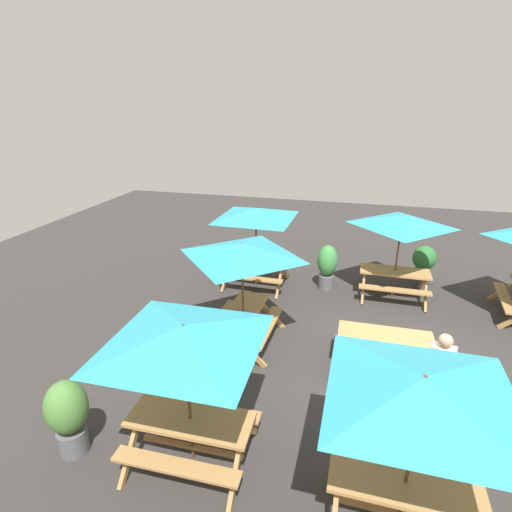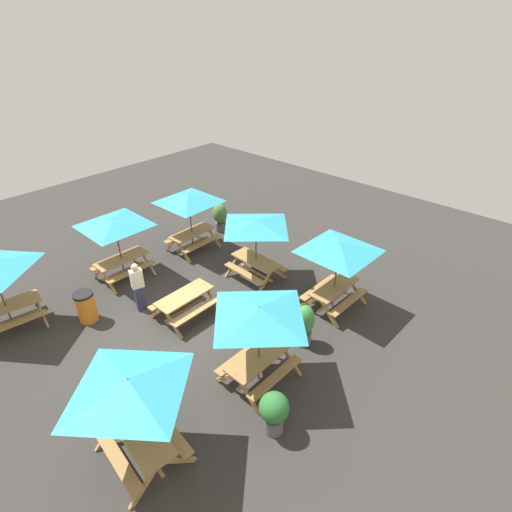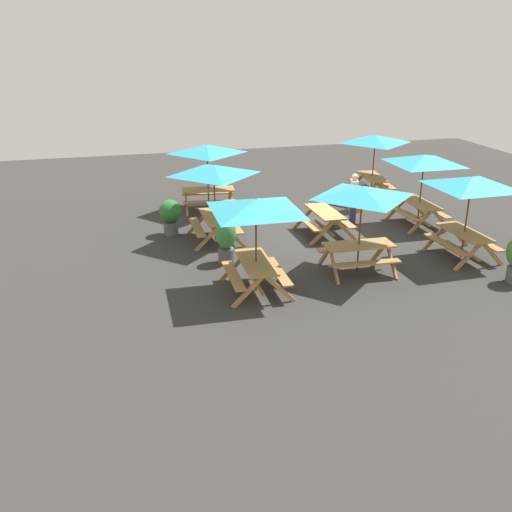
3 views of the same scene
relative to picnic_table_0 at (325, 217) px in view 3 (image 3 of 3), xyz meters
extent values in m
plane|color=#33302D|center=(-0.19, -0.03, -0.56)|extent=(27.90, 27.90, 0.00)
cube|color=#A87A44|center=(0.00, 0.00, 0.18)|extent=(1.80, 0.71, 0.05)
cube|color=#A87A44|center=(0.00, -0.55, -0.11)|extent=(1.80, 0.27, 0.04)
cube|color=#A87A44|center=(0.00, 0.55, -0.11)|extent=(1.80, 0.27, 0.04)
cube|color=#A87A44|center=(-0.78, -0.37, -0.19)|extent=(0.06, 0.80, 0.81)
cube|color=#A87A44|center=(-0.78, 0.36, -0.19)|extent=(0.06, 0.80, 0.81)
cube|color=#A87A44|center=(0.78, -0.36, -0.19)|extent=(0.06, 0.80, 0.81)
cube|color=#A87A44|center=(0.78, 0.37, -0.19)|extent=(0.06, 0.80, 0.81)
cube|color=#A87A44|center=(0.00, 0.00, -0.34)|extent=(1.56, 0.08, 0.06)
cube|color=#A87A44|center=(2.95, -0.23, 0.18)|extent=(0.77, 1.83, 0.05)
cube|color=#A87A44|center=(3.50, -0.25, -0.11)|extent=(0.33, 1.81, 0.04)
cube|color=#A87A44|center=(2.40, -0.21, -0.11)|extent=(0.33, 1.81, 0.04)
cube|color=#A87A44|center=(3.29, -1.02, -0.19)|extent=(0.80, 0.09, 0.81)
cube|color=#A87A44|center=(2.56, -0.99, -0.19)|extent=(0.80, 0.09, 0.81)
cube|color=#A87A44|center=(3.35, 0.54, -0.19)|extent=(0.80, 0.09, 0.81)
cube|color=#A87A44|center=(2.62, 0.56, -0.19)|extent=(0.80, 0.09, 0.81)
cube|color=#A87A44|center=(2.95, -0.23, -0.34)|extent=(0.13, 1.56, 0.06)
cylinder|color=brown|center=(2.95, -0.23, 0.59)|extent=(0.04, 0.04, 2.30)
pyramid|color=teal|center=(2.95, -0.23, 1.60)|extent=(2.08, 2.08, 0.28)
cube|color=#A87A44|center=(3.42, -3.09, 0.18)|extent=(1.82, 0.75, 0.05)
cube|color=#A87A44|center=(3.40, -3.64, -0.11)|extent=(1.81, 0.31, 0.04)
cube|color=#A87A44|center=(3.43, -2.54, -0.11)|extent=(1.81, 0.31, 0.04)
cube|color=#A87A44|center=(2.63, -3.44, -0.19)|extent=(0.08, 0.80, 0.81)
cube|color=#A87A44|center=(2.65, -2.71, -0.19)|extent=(0.08, 0.80, 0.81)
cube|color=#A87A44|center=(4.19, -3.48, -0.19)|extent=(0.08, 0.80, 0.81)
cube|color=#A87A44|center=(4.20, -2.75, -0.19)|extent=(0.08, 0.80, 0.81)
cube|color=#A87A44|center=(3.42, -3.09, -0.34)|extent=(1.56, 0.11, 0.06)
cylinder|color=brown|center=(3.42, -3.09, 0.59)|extent=(0.04, 0.04, 2.30)
pyramid|color=teal|center=(3.42, -3.09, 1.60)|extent=(2.83, 2.83, 0.28)
cube|color=#A87A44|center=(2.79, 2.99, 0.18)|extent=(1.81, 0.73, 0.05)
cube|color=#A87A44|center=(2.80, 2.44, -0.11)|extent=(1.80, 0.29, 0.04)
cube|color=#A87A44|center=(2.78, 3.54, -0.11)|extent=(1.80, 0.29, 0.04)
cube|color=#A87A44|center=(2.01, 2.61, -0.19)|extent=(0.07, 0.80, 0.81)
cube|color=#A87A44|center=(2.00, 3.34, -0.19)|extent=(0.07, 0.80, 0.81)
cube|color=#A87A44|center=(3.57, 2.63, -0.19)|extent=(0.07, 0.80, 0.81)
cube|color=#A87A44|center=(3.56, 3.36, -0.19)|extent=(0.07, 0.80, 0.81)
cube|color=#A87A44|center=(2.79, 2.99, -0.34)|extent=(1.56, 0.10, 0.06)
cylinder|color=brown|center=(2.79, 2.99, 0.59)|extent=(0.04, 0.04, 2.30)
pyramid|color=teal|center=(2.79, 2.99, 1.60)|extent=(2.83, 2.83, 0.28)
cube|color=#A87A44|center=(-3.80, 3.40, 0.18)|extent=(1.88, 0.96, 0.05)
cube|color=#A87A44|center=(-3.88, 2.86, -0.11)|extent=(1.82, 0.53, 0.04)
cube|color=#A87A44|center=(-3.72, 3.95, -0.11)|extent=(1.82, 0.53, 0.04)
cube|color=#A87A44|center=(-4.63, 3.16, -0.19)|extent=(0.18, 0.80, 0.81)
cube|color=#A87A44|center=(-4.52, 3.88, -0.19)|extent=(0.18, 0.80, 0.81)
cube|color=#A87A44|center=(-3.08, 2.93, -0.19)|extent=(0.18, 0.80, 0.81)
cube|color=#A87A44|center=(-2.97, 3.65, -0.19)|extent=(0.18, 0.80, 0.81)
cube|color=#A87A44|center=(-3.80, 3.40, -0.34)|extent=(1.55, 0.30, 0.06)
cylinder|color=brown|center=(-3.80, 3.40, 0.59)|extent=(0.04, 0.04, 2.30)
pyramid|color=teal|center=(-3.80, 3.40, 1.60)|extent=(2.28, 2.28, 0.28)
cube|color=#A87A44|center=(-0.37, -3.34, 0.18)|extent=(1.81, 0.72, 0.05)
cube|color=#A87A44|center=(-0.37, -3.89, -0.11)|extent=(1.80, 0.28, 0.04)
cube|color=#A87A44|center=(-0.36, -2.79, -0.11)|extent=(1.80, 0.28, 0.04)
cube|color=#A87A44|center=(-1.15, -3.70, -0.19)|extent=(0.07, 0.80, 0.81)
cube|color=#A87A44|center=(-1.15, -2.97, -0.19)|extent=(0.07, 0.80, 0.81)
cube|color=#A87A44|center=(0.41, -3.71, -0.19)|extent=(0.07, 0.80, 0.81)
cube|color=#A87A44|center=(0.41, -2.98, -0.19)|extent=(0.07, 0.80, 0.81)
cube|color=#A87A44|center=(-0.37, -3.34, -0.34)|extent=(1.56, 0.08, 0.06)
cylinder|color=brown|center=(-0.37, -3.34, 0.59)|extent=(0.04, 0.04, 2.30)
pyramid|color=teal|center=(-0.37, -3.34, 1.60)|extent=(2.02, 2.02, 0.28)
cube|color=#A87A44|center=(-0.11, 3.28, 0.18)|extent=(1.81, 0.72, 0.05)
cube|color=#A87A44|center=(-0.12, 2.73, -0.11)|extent=(1.80, 0.28, 0.04)
cube|color=#A87A44|center=(-0.11, 3.83, -0.11)|extent=(1.80, 0.28, 0.04)
cube|color=#A87A44|center=(-0.89, 2.92, -0.19)|extent=(0.07, 0.80, 0.81)
cube|color=#A87A44|center=(-0.89, 3.65, -0.19)|extent=(0.07, 0.80, 0.81)
cube|color=#A87A44|center=(0.67, 2.91, -0.19)|extent=(0.07, 0.80, 0.81)
cube|color=#A87A44|center=(0.67, 3.64, -0.19)|extent=(0.07, 0.80, 0.81)
cube|color=#A87A44|center=(-0.11, 3.28, -0.34)|extent=(1.56, 0.08, 0.06)
cylinder|color=brown|center=(-0.11, 3.28, 0.59)|extent=(0.04, 0.04, 2.30)
pyramid|color=teal|center=(-0.11, 3.28, 1.60)|extent=(2.83, 2.83, 0.28)
cube|color=#A87A44|center=(-3.53, -2.97, 0.18)|extent=(0.89, 1.87, 0.05)
cube|color=#A87A44|center=(-2.98, -3.03, -0.11)|extent=(0.46, 1.82, 0.04)
cube|color=#A87A44|center=(-4.07, -2.91, -0.11)|extent=(0.46, 1.82, 0.04)
cube|color=#A87A44|center=(-3.25, -3.78, -0.19)|extent=(0.80, 0.15, 0.81)
cube|color=#A87A44|center=(-3.97, -3.70, -0.19)|extent=(0.80, 0.15, 0.81)
cube|color=#A87A44|center=(-3.08, -2.23, -0.19)|extent=(0.80, 0.15, 0.81)
cube|color=#A87A44|center=(-3.80, -2.15, -0.19)|extent=(0.80, 0.15, 0.81)
cube|color=#A87A44|center=(-3.53, -2.97, -0.34)|extent=(0.24, 1.56, 0.06)
cylinder|color=brown|center=(-3.53, -2.97, 0.59)|extent=(0.04, 0.04, 2.30)
pyramid|color=teal|center=(-3.53, -2.97, 1.60)|extent=(2.21, 2.21, 0.28)
cylinder|color=orange|center=(-2.13, 2.02, -0.11)|extent=(0.56, 0.56, 0.90)
cylinder|color=black|center=(-2.13, 2.02, 0.38)|extent=(0.59, 0.59, 0.08)
cylinder|color=#59595B|center=(1.44, -3.40, -0.36)|extent=(0.44, 0.44, 0.40)
ellipsoid|color=#3D8C42|center=(1.44, -3.40, 0.28)|extent=(0.56, 0.56, 0.89)
cylinder|color=#59595B|center=(-1.25, -4.57, -0.36)|extent=(0.44, 0.44, 0.40)
ellipsoid|color=#2D7233|center=(-1.25, -4.57, 0.19)|extent=(0.66, 0.66, 0.70)
cube|color=#2D334C|center=(-0.75, 1.27, -0.14)|extent=(0.32, 0.25, 0.85)
cube|color=beige|center=(-0.75, 1.27, 0.59)|extent=(0.41, 0.32, 0.60)
sphere|color=tan|center=(-0.75, 1.27, 1.00)|extent=(0.22, 0.22, 0.22)
camera|label=1|loc=(0.74, 7.07, 4.44)|focal=28.00mm
camera|label=2|loc=(-5.68, -8.07, 7.37)|focal=28.00mm
camera|label=3|loc=(15.56, -6.33, 5.29)|focal=40.00mm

